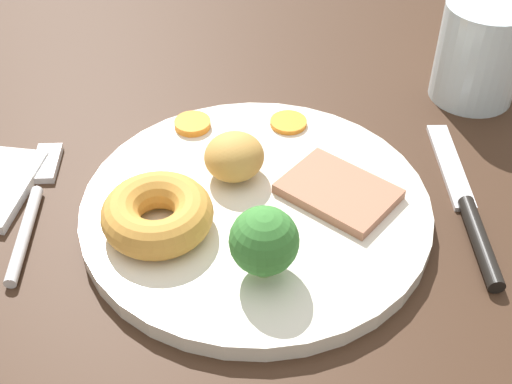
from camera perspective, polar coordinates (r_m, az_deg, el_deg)
dining_table at (r=51.09cm, az=2.83°, el=-5.24°), size 120.00×84.00×3.60cm
dinner_plate at (r=50.88cm, az=0.00°, el=-1.43°), size 25.91×25.91×1.40cm
meat_slice_main at (r=51.05cm, az=6.88°, el=0.06°), size 9.86×9.70×0.80cm
yorkshire_pudding at (r=47.71cm, az=-8.27°, el=-2.14°), size 7.88×7.88×2.75cm
roast_potato_left at (r=51.68cm, az=-1.83°, el=2.97°), size 6.26×6.21×3.52cm
carrot_coin_front at (r=57.83cm, az=2.72°, el=5.81°), size 3.08×3.08×0.41cm
carrot_coin_back at (r=57.69cm, az=-5.32°, el=5.68°), size 3.03×3.03×0.61cm
broccoli_floret at (r=43.61cm, az=0.67°, el=-4.14°), size 4.57×4.57×5.14cm
fork at (r=54.53cm, az=-18.03°, el=-0.85°), size 2.01×15.25×0.90cm
knife at (r=53.48cm, az=17.30°, el=-1.54°), size 2.00×18.53×1.20cm
water_glass at (r=64.78cm, az=18.17°, el=11.04°), size 7.56×7.56×9.04cm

